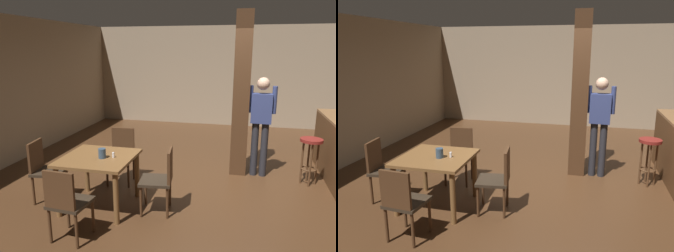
{
  "view_description": "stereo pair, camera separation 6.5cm",
  "coord_description": "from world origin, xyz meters",
  "views": [
    {
      "loc": [
        0.38,
        -5.01,
        2.2
      ],
      "look_at": [
        -0.79,
        -0.12,
        0.99
      ],
      "focal_mm": 35.0,
      "sensor_mm": 36.0,
      "label": 1
    },
    {
      "loc": [
        0.44,
        -4.99,
        2.2
      ],
      "look_at": [
        -0.79,
        -0.12,
        0.99
      ],
      "focal_mm": 35.0,
      "sensor_mm": 36.0,
      "label": 2
    }
  ],
  "objects": [
    {
      "name": "standing_person",
      "position": [
        0.66,
        0.65,
        1.0
      ],
      "size": [
        0.47,
        0.22,
        1.72
      ],
      "color": "navy",
      "rests_on": "ground_plane"
    },
    {
      "name": "napkin_cup",
      "position": [
        -1.47,
        -1.11,
        0.8
      ],
      "size": [
        0.1,
        0.1,
        0.13
      ],
      "primitive_type": "cylinder",
      "color": "#33475B",
      "rests_on": "dining_table"
    },
    {
      "name": "bar_stool_near",
      "position": [
        1.45,
        0.45,
        0.58
      ],
      "size": [
        0.35,
        0.35,
        0.77
      ],
      "color": "maroon",
      "rests_on": "ground_plane"
    },
    {
      "name": "salt_shaker",
      "position": [
        -1.33,
        -1.06,
        0.77
      ],
      "size": [
        0.03,
        0.03,
        0.07
      ],
      "primitive_type": "cylinder",
      "color": "silver",
      "rests_on": "dining_table"
    },
    {
      "name": "chair_south",
      "position": [
        -1.53,
        -1.97,
        0.51
      ],
      "size": [
        0.45,
        0.45,
        0.89
      ],
      "color": "#2D2319",
      "rests_on": "ground_plane"
    },
    {
      "name": "dining_table",
      "position": [
        -1.55,
        -1.07,
        0.62
      ],
      "size": [
        0.96,
        0.96,
        0.74
      ],
      "color": "brown",
      "rests_on": "ground_plane"
    },
    {
      "name": "wall_back",
      "position": [
        0.0,
        4.5,
        1.4
      ],
      "size": [
        8.0,
        0.1,
        2.8
      ],
      "primitive_type": "cube",
      "color": "gray",
      "rests_on": "ground_plane"
    },
    {
      "name": "pillar",
      "position": [
        0.31,
        0.7,
        1.4
      ],
      "size": [
        0.28,
        0.28,
        2.8
      ],
      "primitive_type": "cube",
      "color": "#422816",
      "rests_on": "ground_plane"
    },
    {
      "name": "chair_north",
      "position": [
        -1.57,
        -0.17,
        0.51
      ],
      "size": [
        0.46,
        0.46,
        0.89
      ],
      "color": "#2D2319",
      "rests_on": "ground_plane"
    },
    {
      "name": "chair_west",
      "position": [
        -2.41,
        -1.08,
        0.51
      ],
      "size": [
        0.47,
        0.47,
        0.89
      ],
      "color": "#2D2319",
      "rests_on": "ground_plane"
    },
    {
      "name": "ground_plane",
      "position": [
        0.0,
        0.0,
        0.0
      ],
      "size": [
        10.8,
        10.8,
        0.0
      ],
      "primitive_type": "plane",
      "color": "#422816"
    },
    {
      "name": "chair_east",
      "position": [
        -0.66,
        -1.03,
        0.51
      ],
      "size": [
        0.47,
        0.47,
        0.89
      ],
      "color": "#2D2319",
      "rests_on": "ground_plane"
    }
  ]
}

